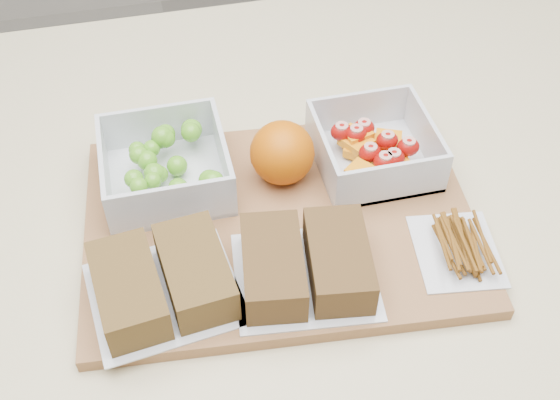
{
  "coord_description": "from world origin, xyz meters",
  "views": [
    {
      "loc": [
        -0.11,
        -0.51,
        1.49
      ],
      "look_at": [
        0.01,
        0.0,
        0.93
      ],
      "focal_mm": 45.0,
      "sensor_mm": 36.0,
      "label": 1
    }
  ],
  "objects_px": {
    "fruit_container": "(374,149)",
    "sandwich_bag_center": "(306,264)",
    "pretzel_bag": "(458,245)",
    "grape_container": "(168,166)",
    "orange": "(282,153)",
    "sandwich_bag_left": "(162,281)",
    "cutting_board": "(280,223)"
  },
  "relations": [
    {
      "from": "fruit_container",
      "to": "sandwich_bag_center",
      "type": "relative_size",
      "value": 0.84
    },
    {
      "from": "fruit_container",
      "to": "sandwich_bag_center",
      "type": "distance_m",
      "value": 0.19
    },
    {
      "from": "fruit_container",
      "to": "pretzel_bag",
      "type": "distance_m",
      "value": 0.15
    },
    {
      "from": "grape_container",
      "to": "pretzel_bag",
      "type": "xyz_separation_m",
      "value": [
        0.28,
        -0.17,
        -0.01
      ]
    },
    {
      "from": "orange",
      "to": "sandwich_bag_center",
      "type": "height_order",
      "value": "orange"
    },
    {
      "from": "fruit_container",
      "to": "sandwich_bag_left",
      "type": "height_order",
      "value": "fruit_container"
    },
    {
      "from": "orange",
      "to": "grape_container",
      "type": "bearing_deg",
      "value": 170.53
    },
    {
      "from": "cutting_board",
      "to": "sandwich_bag_left",
      "type": "bearing_deg",
      "value": -146.47
    },
    {
      "from": "sandwich_bag_center",
      "to": "sandwich_bag_left",
      "type": "bearing_deg",
      "value": 175.49
    },
    {
      "from": "orange",
      "to": "sandwich_bag_left",
      "type": "xyz_separation_m",
      "value": [
        -0.15,
        -0.14,
        -0.01
      ]
    },
    {
      "from": "grape_container",
      "to": "sandwich_bag_center",
      "type": "distance_m",
      "value": 0.2
    },
    {
      "from": "fruit_container",
      "to": "pretzel_bag",
      "type": "height_order",
      "value": "fruit_container"
    },
    {
      "from": "cutting_board",
      "to": "sandwich_bag_left",
      "type": "height_order",
      "value": "sandwich_bag_left"
    },
    {
      "from": "orange",
      "to": "sandwich_bag_left",
      "type": "height_order",
      "value": "orange"
    },
    {
      "from": "cutting_board",
      "to": "fruit_container",
      "type": "relative_size",
      "value": 3.23
    },
    {
      "from": "fruit_container",
      "to": "sandwich_bag_center",
      "type": "height_order",
      "value": "fruit_container"
    },
    {
      "from": "fruit_container",
      "to": "sandwich_bag_center",
      "type": "xyz_separation_m",
      "value": [
        -0.12,
        -0.14,
        0.0
      ]
    },
    {
      "from": "cutting_board",
      "to": "grape_container",
      "type": "distance_m",
      "value": 0.14
    },
    {
      "from": "grape_container",
      "to": "fruit_container",
      "type": "bearing_deg",
      "value": -5.8
    },
    {
      "from": "fruit_container",
      "to": "cutting_board",
      "type": "bearing_deg",
      "value": -154.18
    },
    {
      "from": "fruit_container",
      "to": "grape_container",
      "type": "bearing_deg",
      "value": 174.2
    },
    {
      "from": "pretzel_bag",
      "to": "cutting_board",
      "type": "bearing_deg",
      "value": 152.66
    },
    {
      "from": "sandwich_bag_left",
      "to": "pretzel_bag",
      "type": "xyz_separation_m",
      "value": [
        0.3,
        -0.02,
        -0.01
      ]
    },
    {
      "from": "cutting_board",
      "to": "sandwich_bag_left",
      "type": "xyz_separation_m",
      "value": [
        -0.13,
        -0.07,
        0.03
      ]
    },
    {
      "from": "orange",
      "to": "sandwich_bag_left",
      "type": "bearing_deg",
      "value": -138.24
    },
    {
      "from": "pretzel_bag",
      "to": "sandwich_bag_left",
      "type": "bearing_deg",
      "value": 177.08
    },
    {
      "from": "grape_container",
      "to": "pretzel_bag",
      "type": "height_order",
      "value": "grape_container"
    },
    {
      "from": "fruit_container",
      "to": "sandwich_bag_left",
      "type": "distance_m",
      "value": 0.29
    },
    {
      "from": "grape_container",
      "to": "fruit_container",
      "type": "height_order",
      "value": "grape_container"
    },
    {
      "from": "orange",
      "to": "sandwich_bag_center",
      "type": "xyz_separation_m",
      "value": [
        -0.01,
        -0.15,
        -0.02
      ]
    },
    {
      "from": "cutting_board",
      "to": "pretzel_bag",
      "type": "relative_size",
      "value": 3.69
    },
    {
      "from": "sandwich_bag_center",
      "to": "pretzel_bag",
      "type": "height_order",
      "value": "sandwich_bag_center"
    }
  ]
}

